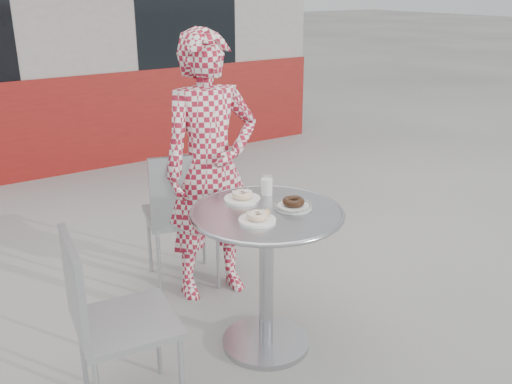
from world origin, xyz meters
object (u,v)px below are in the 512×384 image
plate_far (242,197)px  milk_cup (267,186)px  chair_far (183,242)px  plate_checker (293,204)px  bistro_table (267,246)px  seated_person (211,168)px  plate_near (258,217)px  chair_left (127,358)px

plate_far → milk_cup: bearing=0.4°
chair_far → plate_checker: size_ratio=4.73×
plate_checker → milk_cup: milk_cup is taller
bistro_table → plate_checker: size_ratio=4.05×
seated_person → plate_checker: (0.08, -0.73, -0.01)m
chair_far → seated_person: (0.12, -0.19, 0.54)m
plate_far → plate_near: 0.29m
chair_left → milk_cup: (0.94, 0.26, 0.57)m
bistro_table → plate_near: bearing=-143.0°
plate_near → chair_left: bearing=178.1°
chair_far → plate_far: (0.03, -0.69, 0.53)m
chair_far → milk_cup: chair_far is taller
bistro_table → plate_near: size_ratio=4.40×
plate_far → chair_far: bearing=92.6°
plate_far → chair_left: bearing=-161.8°
bistro_table → seated_person: bearing=84.9°
seated_person → plate_checker: bearing=-76.8°
bistro_table → chair_far: bearing=93.5°
seated_person → plate_far: 0.50m
bistro_table → milk_cup: 0.34m
plate_near → plate_checker: 0.26m
plate_near → plate_checker: plate_checker is taller
bistro_table → chair_left: (-0.81, -0.06, -0.33)m
chair_far → chair_left: (-0.76, -0.95, -0.01)m
chair_far → chair_left: size_ratio=1.04×
bistro_table → plate_checker: bearing=-14.0°
seated_person → chair_far: bearing=128.0°
chair_left → plate_far: chair_left is taller
plate_far → milk_cup: 0.16m
chair_left → milk_cup: 1.13m
plate_far → plate_checker: size_ratio=0.98×
chair_far → milk_cup: 0.91m
chair_left → plate_checker: (0.95, 0.03, 0.54)m
chair_left → plate_near: (0.70, -0.02, 0.54)m
plate_near → milk_cup: 0.38m
bistro_table → plate_near: plate_near is taller
seated_person → plate_far: seated_person is taller
milk_cup → plate_checker: bearing=-88.4°
seated_person → plate_checker: size_ratio=8.36×
chair_far → plate_near: chair_far is taller
bistro_table → seated_person: seated_person is taller
chair_left → plate_far: bearing=-64.5°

